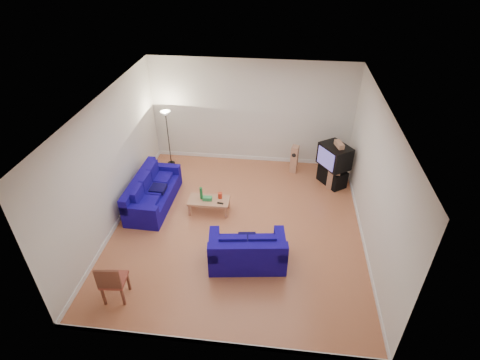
# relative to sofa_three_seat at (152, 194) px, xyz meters

# --- Properties ---
(room) EXTENTS (6.01, 6.51, 3.21)m
(room) POSITION_rel_sofa_three_seat_xyz_m (2.38, -0.62, 1.24)
(room) COLOR #974C2E
(room) RESTS_ON ground
(sofa_three_seat) EXTENTS (0.97, 2.15, 0.82)m
(sofa_three_seat) POSITION_rel_sofa_three_seat_xyz_m (0.00, 0.00, 0.00)
(sofa_three_seat) COLOR #0E0371
(sofa_three_seat) RESTS_ON ground
(sofa_loveseat) EXTENTS (1.76, 1.13, 0.83)m
(sofa_loveseat) POSITION_rel_sofa_three_seat_xyz_m (2.73, -1.85, 0.01)
(sofa_loveseat) COLOR #0E0371
(sofa_loveseat) RESTS_ON ground
(coffee_table) EXTENTS (1.05, 0.53, 0.38)m
(coffee_table) POSITION_rel_sofa_three_seat_xyz_m (1.57, -0.15, 0.02)
(coffee_table) COLOR tan
(coffee_table) RESTS_ON ground
(bottle) EXTENTS (0.10, 0.10, 0.33)m
(bottle) POSITION_rel_sofa_three_seat_xyz_m (1.37, -0.12, 0.24)
(bottle) COLOR #197233
(bottle) RESTS_ON coffee_table
(tissue_box) EXTENTS (0.24, 0.14, 0.09)m
(tissue_box) POSITION_rel_sofa_three_seat_xyz_m (1.54, -0.17, 0.12)
(tissue_box) COLOR green
(tissue_box) RESTS_ON coffee_table
(red_canister) EXTENTS (0.12, 0.12, 0.15)m
(red_canister) POSITION_rel_sofa_three_seat_xyz_m (1.85, -0.04, 0.15)
(red_canister) COLOR red
(red_canister) RESTS_ON coffee_table
(remote) EXTENTS (0.16, 0.07, 0.02)m
(remote) POSITION_rel_sofa_three_seat_xyz_m (1.89, -0.27, 0.08)
(remote) COLOR black
(remote) RESTS_ON coffee_table
(tv_stand) EXTENTS (0.84, 0.92, 0.50)m
(tv_stand) POSITION_rel_sofa_three_seat_xyz_m (4.83, 1.55, -0.06)
(tv_stand) COLOR black
(tv_stand) RESTS_ON ground
(av_receiver) EXTENTS (0.52, 0.52, 0.09)m
(av_receiver) POSITION_rel_sofa_three_seat_xyz_m (4.81, 1.60, 0.24)
(av_receiver) COLOR black
(av_receiver) RESTS_ON tv_stand
(television) EXTENTS (0.97, 1.03, 0.64)m
(television) POSITION_rel_sofa_three_seat_xyz_m (4.81, 1.55, 0.60)
(television) COLOR black
(television) RESTS_ON av_receiver
(centre_speaker) EXTENTS (0.25, 0.40, 0.13)m
(centre_speaker) POSITION_rel_sofa_three_seat_xyz_m (4.88, 1.51, 0.99)
(centre_speaker) COLOR tan
(centre_speaker) RESTS_ON television
(speaker_left) EXTENTS (0.25, 0.29, 0.85)m
(speaker_left) POSITION_rel_sofa_three_seat_xyz_m (3.74, 2.08, 0.12)
(speaker_left) COLOR tan
(speaker_left) RESTS_ON ground
(speaker_right) EXTENTS (0.35, 0.27, 1.08)m
(speaker_right) POSITION_rel_sofa_three_seat_xyz_m (4.83, 1.33, 0.24)
(speaker_right) COLOR tan
(speaker_right) RESTS_ON ground
(floor_lamp) EXTENTS (0.30, 0.30, 1.76)m
(floor_lamp) POSITION_rel_sofa_three_seat_xyz_m (-0.07, 2.08, 1.15)
(floor_lamp) COLOR black
(floor_lamp) RESTS_ON ground
(dining_chair) EXTENTS (0.50, 0.50, 0.97)m
(dining_chair) POSITION_rel_sofa_three_seat_xyz_m (0.26, -3.12, 0.23)
(dining_chair) COLOR brown
(dining_chair) RESTS_ON ground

